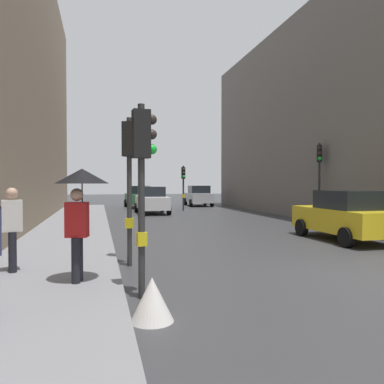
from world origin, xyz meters
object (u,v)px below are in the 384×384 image
at_px(traffic_light_near_right, 130,164).
at_px(car_white_compact, 152,200).
at_px(traffic_light_far_median, 183,180).
at_px(pedestrian_with_umbrella, 80,193).
at_px(car_silver_hatchback, 198,196).
at_px(car_green_estate, 139,197).
at_px(pedestrian_with_black_backpack, 10,224).
at_px(warning_sign_triangle, 152,299).
at_px(traffic_light_near_left, 143,165).
at_px(car_yellow_taxi, 346,216).
at_px(traffic_light_mid_street, 319,168).

xyz_separation_m(traffic_light_near_right, car_white_compact, (2.65, 15.82, -1.61)).
relative_size(traffic_light_far_median, pedestrian_with_umbrella, 1.51).
xyz_separation_m(traffic_light_near_right, car_silver_hatchback, (7.69, 23.04, -1.61)).
bearing_deg(car_green_estate, car_white_compact, -87.94).
distance_m(traffic_light_near_right, pedestrian_with_black_backpack, 2.98).
relative_size(traffic_light_near_right, warning_sign_triangle, 5.56).
bearing_deg(traffic_light_near_left, car_yellow_taxi, 33.67).
height_order(traffic_light_mid_street, warning_sign_triangle, traffic_light_mid_street).
bearing_deg(traffic_light_far_median, traffic_light_near_right, -106.33).
bearing_deg(car_white_compact, car_silver_hatchback, 55.02).
distance_m(traffic_light_far_median, car_yellow_taxi, 15.59).
bearing_deg(traffic_light_mid_street, traffic_light_near_left, -133.63).
bearing_deg(warning_sign_triangle, traffic_light_near_left, 90.07).
xyz_separation_m(car_silver_hatchback, pedestrian_with_black_backpack, (-10.26, -23.76, 0.29)).
relative_size(traffic_light_near_left, car_yellow_taxi, 0.81).
bearing_deg(car_green_estate, warning_sign_triangle, -95.36).
relative_size(traffic_light_near_left, traffic_light_near_right, 0.94).
distance_m(car_silver_hatchback, warning_sign_triangle, 28.00).
bearing_deg(traffic_light_near_left, pedestrian_with_black_backpack, 142.30).
bearing_deg(pedestrian_with_umbrella, traffic_light_mid_street, 41.20).
relative_size(traffic_light_far_median, car_white_compact, 0.77).
distance_m(traffic_light_far_median, traffic_light_near_right, 18.49).
bearing_deg(pedestrian_with_black_backpack, traffic_light_mid_street, 33.96).
bearing_deg(traffic_light_near_left, pedestrian_with_umbrella, 144.62).
distance_m(car_silver_hatchback, car_yellow_taxi, 20.63).
bearing_deg(pedestrian_with_black_backpack, car_yellow_taxi, 16.97).
xyz_separation_m(car_yellow_taxi, pedestrian_with_umbrella, (-8.76, -4.34, 0.96)).
relative_size(car_silver_hatchback, car_yellow_taxi, 1.02).
height_order(car_green_estate, car_silver_hatchback, same).
xyz_separation_m(traffic_light_mid_street, car_yellow_taxi, (-2.22, -5.27, -1.87)).
distance_m(car_silver_hatchback, pedestrian_with_umbrella, 26.49).
xyz_separation_m(pedestrian_with_umbrella, pedestrian_with_black_backpack, (-1.49, 1.22, -0.68)).
xyz_separation_m(traffic_light_far_median, traffic_light_mid_street, (4.70, -10.07, 0.51)).
bearing_deg(car_white_compact, traffic_light_near_right, -99.50).
relative_size(traffic_light_near_left, traffic_light_mid_street, 0.85).
bearing_deg(car_white_compact, pedestrian_with_black_backpack, -107.50).
xyz_separation_m(pedestrian_with_umbrella, warning_sign_triangle, (1.09, -1.94, -1.52)).
bearing_deg(car_green_estate, car_silver_hatchback, 11.75).
height_order(traffic_light_near_right, car_green_estate, traffic_light_near_right).
distance_m(pedestrian_with_umbrella, pedestrian_with_black_backpack, 2.04).
bearing_deg(car_green_estate, car_yellow_taxi, -74.95).
relative_size(car_silver_hatchback, pedestrian_with_umbrella, 2.00).
height_order(traffic_light_mid_street, pedestrian_with_umbrella, traffic_light_mid_street).
relative_size(car_green_estate, pedestrian_with_umbrella, 2.01).
xyz_separation_m(traffic_light_far_median, car_silver_hatchback, (2.50, 5.29, -1.36)).
height_order(traffic_light_far_median, pedestrian_with_black_backpack, traffic_light_far_median).
bearing_deg(traffic_light_near_left, car_white_compact, 81.88).
distance_m(car_white_compact, pedestrian_with_umbrella, 18.17).
bearing_deg(car_yellow_taxi, traffic_light_mid_street, 67.15).
relative_size(traffic_light_mid_street, car_silver_hatchback, 0.93).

